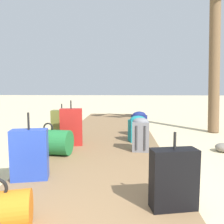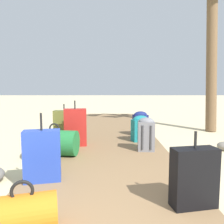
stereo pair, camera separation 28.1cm
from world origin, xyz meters
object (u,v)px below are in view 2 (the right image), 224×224
suitcase_red (75,127)px  backpack_navy (140,123)px  suitcase_black (193,177)px  backpack_grey (146,133)px  duffel_bag_orange (23,214)px  suitcase_olive (64,125)px  duffel_bag_green (54,143)px  backpack_teal (140,128)px  suitcase_blue (42,156)px

suitcase_red → backpack_navy: size_ratio=1.54×
suitcase_red → suitcase_black: bearing=-56.9°
suitcase_red → backpack_grey: bearing=-14.7°
suitcase_red → duffel_bag_orange: bearing=-89.3°
backpack_navy → suitcase_olive: suitcase_olive is taller
suitcase_olive → duffel_bag_orange: bearing=-83.8°
backpack_grey → backpack_navy: bearing=87.2°
suitcase_olive → suitcase_black: bearing=-56.8°
duffel_bag_orange → backpack_navy: 3.64m
duffel_bag_orange → backpack_grey: backpack_grey is taller
duffel_bag_green → suitcase_black: 2.22m
suitcase_black → backpack_grey: bearing=94.7°
duffel_bag_green → suitcase_olive: (-0.06, 1.01, 0.10)m
backpack_teal → duffel_bag_green: bearing=-147.1°
suitcase_blue → suitcase_olive: (-0.17, 1.98, 0.01)m
duffel_bag_green → suitcase_olive: suitcase_olive is taller
suitcase_red → suitcase_olive: size_ratio=1.12×
suitcase_red → suitcase_olive: bearing=123.8°
backpack_navy → suitcase_black: size_ratio=0.79×
suitcase_black → backpack_teal: (-0.15, 2.47, 0.00)m
duffel_bag_orange → suitcase_black: suitcase_black is taller
backpack_navy → suitcase_olive: 1.65m
suitcase_red → backpack_teal: (1.22, 0.36, -0.07)m
backpack_navy → suitcase_black: (0.09, -3.03, -0.01)m
duffel_bag_orange → backpack_navy: bearing=69.7°
suitcase_olive → suitcase_red: bearing=-56.2°
suitcase_blue → suitcase_red: bearing=85.7°
backpack_navy → backpack_grey: 1.24m
backpack_grey → suitcase_blue: size_ratio=0.72×
backpack_navy → backpack_teal: size_ratio=1.05×
suitcase_black → backpack_teal: 2.48m
suitcase_black → backpack_teal: suitcase_black is taller
backpack_grey → suitcase_olive: size_ratio=0.76×
duffel_bag_green → backpack_navy: size_ratio=1.40×
suitcase_black → suitcase_olive: bearing=123.2°
backpack_navy → backpack_grey: bearing=-92.8°
duffel_bag_orange → backpack_grey: (1.20, 2.17, 0.15)m
duffel_bag_orange → suitcase_black: 1.41m
duffel_bag_green → suitcase_red: bearing=68.4°
backpack_teal → suitcase_red: bearing=-163.6°
duffel_bag_orange → backpack_teal: 3.09m
duffel_bag_green → suitcase_olive: size_ratio=1.02×
duffel_bag_orange → backpack_navy: backpack_navy is taller
duffel_bag_orange → backpack_grey: bearing=61.0°
suitcase_red → suitcase_black: suitcase_red is taller
duffel_bag_orange → suitcase_blue: bearing=98.9°
duffel_bag_green → suitcase_black: suitcase_black is taller
suitcase_olive → backpack_navy: bearing=17.3°
backpack_navy → duffel_bag_orange: bearing=-110.3°
duffel_bag_green → backpack_navy: backpack_navy is taller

